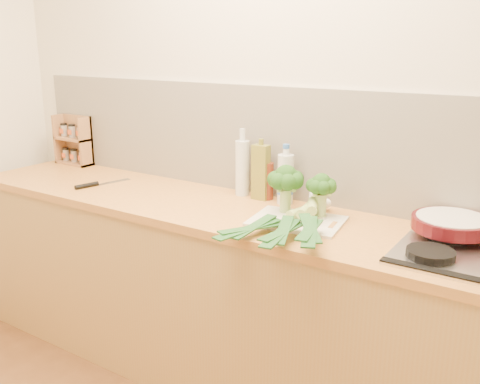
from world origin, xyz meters
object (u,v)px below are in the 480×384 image
at_px(chefs_knife, 94,185).
at_px(skillet, 453,223).
at_px(chopping_board, 297,221).
at_px(spice_rack, 75,143).

height_order(chefs_knife, skillet, skillet).
height_order(chopping_board, skillet, skillet).
distance_m(chefs_knife, spice_rack, 0.62).
relative_size(chefs_knife, skillet, 0.73).
bearing_deg(chopping_board, skillet, 5.98).
bearing_deg(chopping_board, chefs_knife, 175.03).
distance_m(chefs_knife, skillet, 1.79).
distance_m(skillet, spice_rack, 2.29).
bearing_deg(chopping_board, spice_rack, 163.27).
xyz_separation_m(chefs_knife, spice_rack, (-0.51, 0.32, 0.12)).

